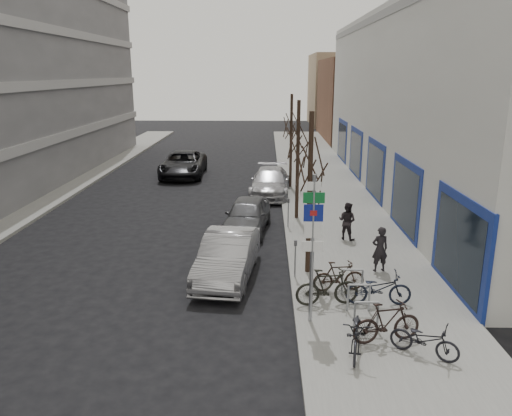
{
  "coord_description": "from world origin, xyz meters",
  "views": [
    {
      "loc": [
        1.19,
        -12.29,
        6.66
      ],
      "look_at": [
        0.83,
        4.84,
        2.0
      ],
      "focal_mm": 35.0,
      "sensor_mm": 36.0,
      "label": 1
    }
  ],
  "objects_px": {
    "meter_mid": "(288,210)",
    "bike_mid_inner": "(327,287)",
    "meter_back": "(284,183)",
    "pedestrian_far": "(347,221)",
    "lane_car": "(183,164)",
    "pedestrian_near": "(380,249)",
    "parked_car_front": "(228,256)",
    "meter_front": "(295,255)",
    "parked_car_back": "(270,182)",
    "bike_far_curb": "(425,337)",
    "bike_near_left": "(357,331)",
    "bike_mid_curb": "(379,286)",
    "parked_car_mid": "(247,215)",
    "bike_far_inner": "(339,276)",
    "tree_far": "(291,119)",
    "bike_near_right": "(387,322)",
    "bike_rack": "(359,294)",
    "tree_near": "(311,156)",
    "tree_mid": "(298,132)",
    "highway_sign_pole": "(313,240)"
  },
  "relations": [
    {
      "from": "tree_near",
      "to": "parked_car_back",
      "type": "bearing_deg",
      "value": 95.98
    },
    {
      "from": "parked_car_mid",
      "to": "bike_near_right",
      "type": "bearing_deg",
      "value": -60.81
    },
    {
      "from": "tree_far",
      "to": "bike_far_inner",
      "type": "distance_m",
      "value": 14.98
    },
    {
      "from": "highway_sign_pole",
      "to": "pedestrian_far",
      "type": "distance_m",
      "value": 7.4
    },
    {
      "from": "bike_mid_inner",
      "to": "meter_front",
      "type": "bearing_deg",
      "value": 14.01
    },
    {
      "from": "tree_mid",
      "to": "meter_front",
      "type": "bearing_deg",
      "value": -93.68
    },
    {
      "from": "bike_mid_curb",
      "to": "parked_car_mid",
      "type": "height_order",
      "value": "parked_car_mid"
    },
    {
      "from": "meter_mid",
      "to": "bike_far_curb",
      "type": "bearing_deg",
      "value": -74.63
    },
    {
      "from": "meter_back",
      "to": "pedestrian_far",
      "type": "distance_m",
      "value": 7.42
    },
    {
      "from": "bike_rack",
      "to": "meter_back",
      "type": "relative_size",
      "value": 1.78
    },
    {
      "from": "bike_mid_curb",
      "to": "parked_car_back",
      "type": "xyz_separation_m",
      "value": [
        -3.04,
        13.91,
        0.02
      ]
    },
    {
      "from": "parked_car_front",
      "to": "parked_car_mid",
      "type": "bearing_deg",
      "value": 91.23
    },
    {
      "from": "bike_mid_inner",
      "to": "pedestrian_near",
      "type": "relative_size",
      "value": 1.19
    },
    {
      "from": "highway_sign_pole",
      "to": "tree_near",
      "type": "xyz_separation_m",
      "value": [
        0.2,
        3.51,
        1.65
      ]
    },
    {
      "from": "lane_car",
      "to": "pedestrian_near",
      "type": "xyz_separation_m",
      "value": [
        9.34,
        -16.65,
        0.12
      ]
    },
    {
      "from": "bike_near_left",
      "to": "bike_rack",
      "type": "bearing_deg",
      "value": 90.45
    },
    {
      "from": "parked_car_mid",
      "to": "lane_car",
      "type": "distance_m",
      "value": 12.76
    },
    {
      "from": "meter_back",
      "to": "tree_far",
      "type": "bearing_deg",
      "value": 79.8
    },
    {
      "from": "tree_mid",
      "to": "meter_front",
      "type": "xyz_separation_m",
      "value": [
        -0.45,
        -7.0,
        -3.19
      ]
    },
    {
      "from": "bike_far_curb",
      "to": "lane_car",
      "type": "bearing_deg",
      "value": 53.59
    },
    {
      "from": "tree_near",
      "to": "meter_back",
      "type": "bearing_deg",
      "value": 92.45
    },
    {
      "from": "parked_car_back",
      "to": "bike_near_right",
      "type": "bearing_deg",
      "value": -76.42
    },
    {
      "from": "bike_mid_inner",
      "to": "parked_car_front",
      "type": "height_order",
      "value": "parked_car_front"
    },
    {
      "from": "bike_far_inner",
      "to": "bike_mid_inner",
      "type": "bearing_deg",
      "value": 146.32
    },
    {
      "from": "meter_mid",
      "to": "bike_mid_inner",
      "type": "xyz_separation_m",
      "value": [
        0.81,
        -7.53,
        -0.2
      ]
    },
    {
      "from": "parked_car_mid",
      "to": "pedestrian_far",
      "type": "xyz_separation_m",
      "value": [
        4.07,
        -1.42,
        0.2
      ]
    },
    {
      "from": "bike_far_curb",
      "to": "pedestrian_near",
      "type": "xyz_separation_m",
      "value": [
        0.07,
        5.26,
        0.29
      ]
    },
    {
      "from": "tree_mid",
      "to": "pedestrian_near",
      "type": "height_order",
      "value": "tree_mid"
    },
    {
      "from": "parked_car_mid",
      "to": "pedestrian_far",
      "type": "relative_size",
      "value": 2.76
    },
    {
      "from": "parked_car_back",
      "to": "bike_far_curb",
      "type": "bearing_deg",
      "value": -74.26
    },
    {
      "from": "meter_front",
      "to": "bike_near_left",
      "type": "height_order",
      "value": "meter_front"
    },
    {
      "from": "parked_car_front",
      "to": "meter_front",
      "type": "bearing_deg",
      "value": -0.36
    },
    {
      "from": "lane_car",
      "to": "parked_car_front",
      "type": "bearing_deg",
      "value": -77.35
    },
    {
      "from": "tree_near",
      "to": "tree_far",
      "type": "relative_size",
      "value": 1.0
    },
    {
      "from": "meter_front",
      "to": "bike_near_left",
      "type": "relative_size",
      "value": 0.68
    },
    {
      "from": "meter_front",
      "to": "bike_near_left",
      "type": "xyz_separation_m",
      "value": [
        1.23,
        -4.54,
        -0.2
      ]
    },
    {
      "from": "bike_mid_curb",
      "to": "bike_far_curb",
      "type": "bearing_deg",
      "value": -168.33
    },
    {
      "from": "bike_near_right",
      "to": "bike_mid_inner",
      "type": "bearing_deg",
      "value": 17.56
    },
    {
      "from": "bike_rack",
      "to": "tree_far",
      "type": "distance_m",
      "value": 16.31
    },
    {
      "from": "highway_sign_pole",
      "to": "bike_near_left",
      "type": "xyz_separation_m",
      "value": [
        0.98,
        -1.53,
        -1.74
      ]
    },
    {
      "from": "tree_far",
      "to": "tree_mid",
      "type": "bearing_deg",
      "value": -90.0
    },
    {
      "from": "highway_sign_pole",
      "to": "bike_far_inner",
      "type": "height_order",
      "value": "highway_sign_pole"
    },
    {
      "from": "meter_front",
      "to": "pedestrian_far",
      "type": "distance_m",
      "value": 4.56
    },
    {
      "from": "bike_far_inner",
      "to": "pedestrian_far",
      "type": "relative_size",
      "value": 1.05
    },
    {
      "from": "meter_mid",
      "to": "bike_far_inner",
      "type": "height_order",
      "value": "meter_mid"
    },
    {
      "from": "tree_far",
      "to": "bike_near_left",
      "type": "distance_m",
      "value": 18.38
    },
    {
      "from": "meter_front",
      "to": "bike_near_left",
      "type": "bearing_deg",
      "value": -74.9
    },
    {
      "from": "parked_car_front",
      "to": "parked_car_back",
      "type": "bearing_deg",
      "value": 89.12
    },
    {
      "from": "bike_near_right",
      "to": "pedestrian_far",
      "type": "height_order",
      "value": "pedestrian_far"
    },
    {
      "from": "bike_near_right",
      "to": "pedestrian_far",
      "type": "bearing_deg",
      "value": -15.4
    }
  ]
}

